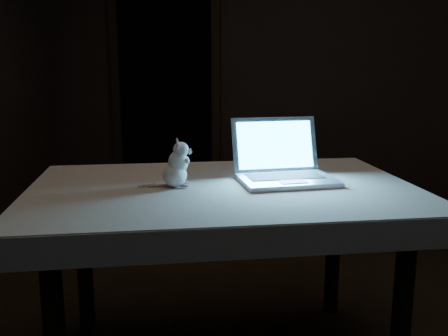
# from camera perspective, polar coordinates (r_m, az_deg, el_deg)

# --- Properties ---
(back_wall) EXTENTS (4.50, 0.04, 2.60)m
(back_wall) POSITION_cam_1_polar(r_m,az_deg,el_deg) (4.68, 6.66, 10.97)
(back_wall) COLOR black
(back_wall) RESTS_ON ground
(doorway) EXTENTS (1.06, 0.36, 2.13)m
(doorway) POSITION_cam_1_polar(r_m,az_deg,el_deg) (4.85, -6.64, 8.22)
(doorway) COLOR black
(doorway) RESTS_ON back_wall
(table) EXTENTS (1.77, 1.40, 0.83)m
(table) POSITION_cam_1_polar(r_m,az_deg,el_deg) (2.31, -0.13, -12.31)
(table) COLOR black
(table) RESTS_ON floor
(tablecloth) EXTENTS (1.97, 1.67, 0.11)m
(tablecloth) POSITION_cam_1_polar(r_m,az_deg,el_deg) (2.24, -0.64, -3.07)
(tablecloth) COLOR beige
(tablecloth) RESTS_ON table
(laptop) EXTENTS (0.52, 0.49, 0.28)m
(laptop) POSITION_cam_1_polar(r_m,az_deg,el_deg) (2.22, 7.31, 1.89)
(laptop) COLOR silver
(laptop) RESTS_ON tablecloth
(plush_mouse) EXTENTS (0.18, 0.18, 0.21)m
(plush_mouse) POSITION_cam_1_polar(r_m,az_deg,el_deg) (2.14, -5.66, 0.55)
(plush_mouse) COLOR white
(plush_mouse) RESTS_ON tablecloth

